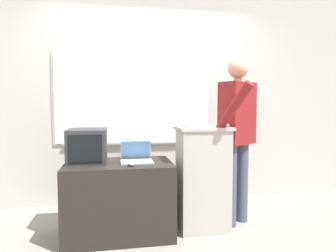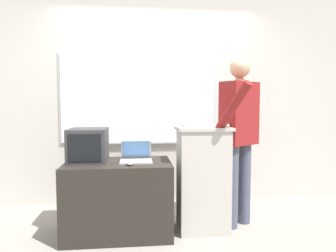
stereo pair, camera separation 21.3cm
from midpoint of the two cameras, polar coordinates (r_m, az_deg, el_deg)
The scene contains 10 objects.
ground_plane at distance 2.84m, azimuth 1.84°, elevation -22.29°, with size 30.00×30.00×0.00m, color gray.
back_wall at distance 3.93m, azimuth -1.00°, elevation 6.97°, with size 6.40×0.17×2.94m.
lectern_podium at distance 3.07m, azimuth 8.66°, elevation -9.89°, with size 0.53×0.40×1.04m.
side_desk at distance 3.03m, azimuth -7.34°, elevation -13.41°, with size 1.01×0.63×0.71m.
person_presenter at distance 3.18m, azimuth 15.28°, elevation -0.72°, with size 0.57×0.71×1.74m.
laptop at distance 2.97m, azimuth -4.06°, elevation -5.68°, with size 0.31×0.28×0.20m.
wireless_keyboard at distance 2.94m, azimuth 8.94°, elevation -0.05°, with size 0.39×0.13×0.02m.
computer_mouse_by_laptop at distance 2.77m, azimuth -5.14°, elevation -7.12°, with size 0.06×0.10×0.03m.
computer_mouse_by_keyboard at distance 2.98m, azimuth 13.09°, elevation 0.09°, with size 0.06×0.10×0.03m.
crt_monitor at distance 3.02m, azimuth -13.02°, elevation -3.52°, with size 0.36×0.42×0.32m.
Camera 2 is at (-0.24, -2.54, 1.25)m, focal length 32.00 mm.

